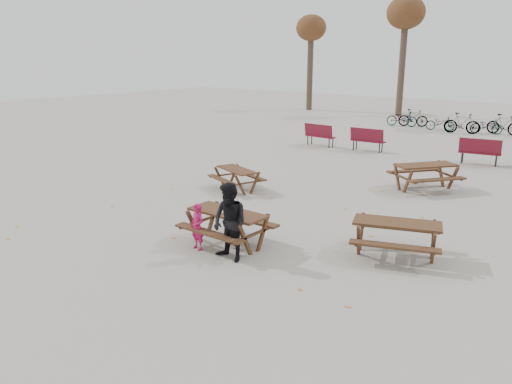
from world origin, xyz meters
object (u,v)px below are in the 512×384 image
Objects in this scene: picnic_table_east at (396,239)px; picnic_table_far at (425,177)px; food_tray at (225,212)px; picnic_table_north at (237,179)px; child at (197,227)px; main_picnic_table at (227,220)px; adult at (230,222)px; soda_bottle at (227,212)px.

picnic_table_far reaches higher than picnic_table_east.
picnic_table_north is (-2.91, 3.76, -0.46)m from food_tray.
picnic_table_north is (-6.07, 1.97, -0.04)m from picnic_table_east.
picnic_table_north is at bearing 128.30° from child.
picnic_table_far is at bearing 77.54° from food_tray.
picnic_table_far is (1.99, 7.95, -0.11)m from child.
adult is at bearing -44.74° from main_picnic_table.
picnic_table_north is 0.83× the size of picnic_table_far.
main_picnic_table is at bearing 96.73° from food_tray.
soda_bottle is at bearing -32.50° from picnic_table_north.
food_tray is 7.63m from picnic_table_far.
picnic_table_east is (3.15, 1.78, -0.41)m from food_tray.
picnic_table_east is at bearing 46.55° from adult.
picnic_table_far is at bearing 84.63° from picnic_table_east.
picnic_table_north is at bearing 165.28° from picnic_table_far.
food_tray is at bearing 144.14° from adult.
adult is (0.93, 0.00, 0.30)m from child.
child is 0.66× the size of picnic_table_north.
adult is at bearing -31.50° from picnic_table_north.
picnic_table_far is at bearing 77.32° from main_picnic_table.
picnic_table_east is (2.57, 2.29, -0.43)m from adult.
soda_bottle is 0.09× the size of picnic_table_far.
adult is at bearing -158.58° from picnic_table_east.
picnic_table_east is at bearing 32.06° from soda_bottle.
food_tray is 0.18m from soda_bottle.
soda_bottle is 0.10× the size of picnic_table_east.
picnic_table_north is 5.86m from picnic_table_far.
picnic_table_east is at bearing 40.49° from child.
picnic_table_east reaches higher than picnic_table_north.
soda_bottle is at bearing -50.65° from main_picnic_table.
soda_bottle is 0.11× the size of picnic_table_north.
picnic_table_east is 0.94× the size of picnic_table_far.
picnic_table_east is 6.38m from picnic_table_north.
food_tray reaches higher than picnic_table_north.
main_picnic_table is 0.69m from child.
child is at bearing -157.68° from picnic_table_far.
food_tray is 0.11× the size of adult.
soda_bottle is 7.70m from picnic_table_far.
adult is at bearing -40.65° from food_tray.
main_picnic_table is 3.60m from picnic_table_east.
picnic_table_far is (1.50, 7.54, -0.44)m from soda_bottle.
soda_bottle reaches higher than main_picnic_table.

